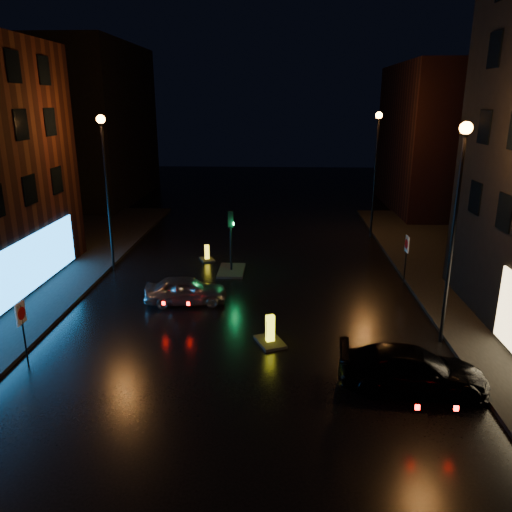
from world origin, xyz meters
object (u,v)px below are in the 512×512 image
object	(u,v)px
dark_sedan	(413,370)
bollard_far	(207,257)
road_sign_right	(407,248)
road_sign_left	(22,319)
bollard_near	(270,337)
traffic_signal	(231,263)
silver_hatchback	(186,290)

from	to	relation	value
dark_sedan	bollard_far	size ratio (longest dim) A/B	3.77
dark_sedan	road_sign_right	world-z (taller)	road_sign_right
road_sign_left	bollard_near	bearing A→B (deg)	14.80
traffic_signal	bollard_near	distance (m)	8.76
dark_sedan	road_sign_right	size ratio (longest dim) A/B	1.88
dark_sedan	road_sign_left	world-z (taller)	road_sign_left
bollard_near	road_sign_right	xyz separation A→B (m)	(6.77, 7.04, 1.64)
bollard_near	road_sign_left	world-z (taller)	road_sign_left
traffic_signal	silver_hatchback	size ratio (longest dim) A/B	0.91
bollard_near	road_sign_right	world-z (taller)	road_sign_right
road_sign_right	bollard_far	bearing A→B (deg)	-18.22
road_sign_right	silver_hatchback	bearing A→B (deg)	15.71
silver_hatchback	road_sign_left	bearing A→B (deg)	135.56
road_sign_left	traffic_signal	bearing A→B (deg)	60.37
traffic_signal	road_sign_right	size ratio (longest dim) A/B	1.36
traffic_signal	bollard_near	world-z (taller)	traffic_signal
silver_hatchback	bollard_far	world-z (taller)	silver_hatchback
traffic_signal	silver_hatchback	bearing A→B (deg)	-110.23
traffic_signal	bollard_far	bearing A→B (deg)	129.43
dark_sedan	road_sign_right	distance (m)	10.31
dark_sedan	road_sign_left	size ratio (longest dim) A/B	2.00
silver_hatchback	road_sign_left	world-z (taller)	road_sign_left
bollard_near	road_sign_left	bearing A→B (deg)	169.62
bollard_far	bollard_near	bearing A→B (deg)	-92.11
bollard_near	bollard_far	world-z (taller)	bollard_near
bollard_near	silver_hatchback	bearing A→B (deg)	112.03
traffic_signal	dark_sedan	world-z (taller)	traffic_signal
dark_sedan	bollard_far	distance (m)	15.98
dark_sedan	road_sign_left	distance (m)	13.40
silver_hatchback	bollard_near	bearing A→B (deg)	-140.70
bollard_near	bollard_far	distance (m)	11.17
bollard_near	bollard_far	size ratio (longest dim) A/B	1.26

